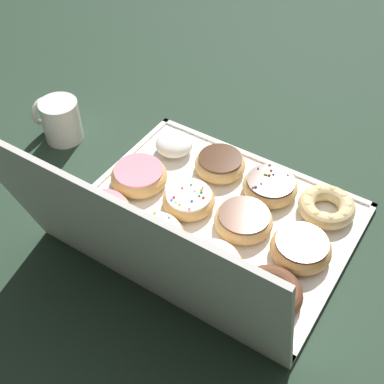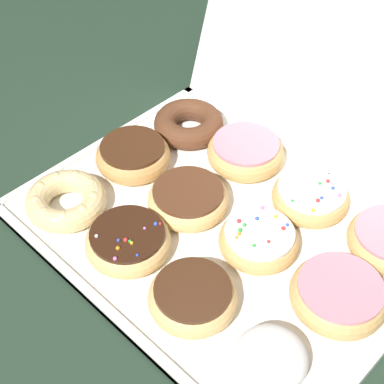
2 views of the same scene
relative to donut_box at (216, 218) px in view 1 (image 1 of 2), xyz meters
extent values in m
plane|color=#233828|center=(0.00, 0.00, -0.01)|extent=(3.00, 3.00, 0.00)
cube|color=white|center=(0.00, 0.00, 0.00)|extent=(0.53, 0.41, 0.01)
cube|color=white|center=(0.00, -0.20, 0.00)|extent=(0.53, 0.01, 0.01)
cube|color=white|center=(0.00, 0.20, 0.00)|extent=(0.53, 0.01, 0.01)
cube|color=white|center=(-0.26, 0.00, 0.00)|extent=(0.01, 0.41, 0.01)
cube|color=white|center=(0.26, 0.00, 0.00)|extent=(0.01, 0.41, 0.01)
cube|color=white|center=(0.00, 0.26, 0.18)|extent=(0.53, 0.12, 0.36)
torus|color=#EACC8C|center=(-0.18, -0.13, 0.02)|extent=(0.12, 0.12, 0.03)
sphere|color=#EACC8C|center=(-0.14, -0.13, 0.03)|extent=(0.02, 0.02, 0.02)
sphere|color=#EACC8C|center=(-0.15, -0.10, 0.03)|extent=(0.02, 0.02, 0.02)
sphere|color=#EACC8C|center=(-0.18, -0.09, 0.03)|extent=(0.02, 0.02, 0.02)
sphere|color=#EACC8C|center=(-0.20, -0.09, 0.03)|extent=(0.02, 0.02, 0.02)
sphere|color=#EACC8C|center=(-0.22, -0.11, 0.03)|extent=(0.02, 0.02, 0.02)
sphere|color=#EACC8C|center=(-0.22, -0.14, 0.03)|extent=(0.02, 0.02, 0.02)
sphere|color=#EACC8C|center=(-0.20, -0.16, 0.03)|extent=(0.02, 0.02, 0.02)
sphere|color=#EACC8C|center=(-0.18, -0.17, 0.03)|extent=(0.02, 0.02, 0.02)
sphere|color=#EACC8C|center=(-0.15, -0.15, 0.03)|extent=(0.02, 0.02, 0.02)
torus|color=#E5B770|center=(-0.06, -0.12, 0.02)|extent=(0.12, 0.12, 0.04)
cylinder|color=#381E11|center=(-0.06, -0.12, 0.04)|extent=(0.10, 0.10, 0.01)
sphere|color=green|center=(-0.05, -0.13, 0.04)|extent=(0.00, 0.00, 0.00)
sphere|color=orange|center=(-0.05, -0.14, 0.04)|extent=(0.01, 0.01, 0.01)
sphere|color=red|center=(-0.04, -0.08, 0.04)|extent=(0.00, 0.00, 0.00)
sphere|color=blue|center=(-0.04, -0.08, 0.04)|extent=(0.01, 0.01, 0.01)
sphere|color=pink|center=(-0.04, -0.16, 0.04)|extent=(0.01, 0.01, 0.01)
sphere|color=white|center=(-0.08, -0.15, 0.04)|extent=(0.01, 0.01, 0.01)
sphere|color=pink|center=(-0.05, -0.10, 0.04)|extent=(0.00, 0.00, 0.00)
sphere|color=blue|center=(-0.06, -0.13, 0.04)|extent=(0.00, 0.00, 0.00)
sphere|color=red|center=(-0.05, -0.13, 0.04)|extent=(0.01, 0.01, 0.01)
sphere|color=blue|center=(-0.02, -0.13, 0.04)|extent=(0.00, 0.00, 0.00)
sphere|color=yellow|center=(-0.04, -0.13, 0.04)|extent=(0.00, 0.00, 0.00)
torus|color=#E5B770|center=(0.06, -0.12, 0.02)|extent=(0.11, 0.11, 0.04)
cylinder|color=#472816|center=(0.06, -0.12, 0.04)|extent=(0.09, 0.09, 0.01)
ellipsoid|color=white|center=(0.18, -0.12, 0.03)|extent=(0.08, 0.08, 0.04)
torus|color=tan|center=(-0.18, 0.00, 0.02)|extent=(0.12, 0.12, 0.04)
cylinder|color=#472816|center=(-0.18, 0.00, 0.04)|extent=(0.10, 0.10, 0.01)
torus|color=#E5B770|center=(-0.06, -0.01, 0.02)|extent=(0.12, 0.12, 0.03)
cylinder|color=#59331E|center=(-0.06, -0.01, 0.04)|extent=(0.10, 0.10, 0.01)
torus|color=tan|center=(0.06, 0.01, 0.02)|extent=(0.11, 0.11, 0.03)
cylinder|color=white|center=(0.06, 0.01, 0.04)|extent=(0.09, 0.09, 0.01)
sphere|color=white|center=(0.07, 0.04, 0.04)|extent=(0.01, 0.01, 0.01)
sphere|color=green|center=(0.04, -0.01, 0.04)|extent=(0.01, 0.01, 0.01)
sphere|color=blue|center=(0.08, 0.04, 0.04)|extent=(0.00, 0.00, 0.00)
sphere|color=red|center=(0.08, 0.03, 0.04)|extent=(0.01, 0.01, 0.01)
sphere|color=yellow|center=(0.06, 0.04, 0.04)|extent=(0.01, 0.01, 0.01)
sphere|color=red|center=(0.03, 0.00, 0.04)|extent=(0.01, 0.01, 0.01)
sphere|color=pink|center=(0.04, 0.04, 0.04)|extent=(0.01, 0.01, 0.01)
sphere|color=green|center=(0.07, -0.02, 0.04)|extent=(0.00, 0.00, 0.00)
sphere|color=red|center=(0.08, 0.00, 0.04)|extent=(0.00, 0.00, 0.00)
sphere|color=white|center=(0.06, -0.01, 0.04)|extent=(0.01, 0.01, 0.01)
sphere|color=blue|center=(0.04, 0.02, 0.04)|extent=(0.01, 0.01, 0.01)
sphere|color=orange|center=(0.05, -0.02, 0.04)|extent=(0.00, 0.00, 0.00)
sphere|color=orange|center=(0.04, -0.02, 0.04)|extent=(0.01, 0.01, 0.01)
sphere|color=green|center=(0.04, 0.00, 0.04)|extent=(0.01, 0.01, 0.01)
torus|color=tan|center=(0.19, 0.01, 0.02)|extent=(0.12, 0.12, 0.04)
cylinder|color=pink|center=(0.19, 0.01, 0.04)|extent=(0.10, 0.10, 0.01)
torus|color=#59331E|center=(-0.18, 0.12, 0.02)|extent=(0.11, 0.11, 0.04)
torus|color=tan|center=(-0.07, 0.13, 0.02)|extent=(0.12, 0.12, 0.04)
cylinder|color=pink|center=(-0.07, 0.13, 0.04)|extent=(0.10, 0.10, 0.01)
torus|color=tan|center=(0.06, 0.12, 0.02)|extent=(0.11, 0.11, 0.03)
cylinder|color=white|center=(0.06, 0.12, 0.04)|extent=(0.10, 0.10, 0.01)
sphere|color=white|center=(0.05, 0.13, 0.04)|extent=(0.01, 0.01, 0.01)
sphere|color=blue|center=(0.08, 0.11, 0.04)|extent=(0.01, 0.01, 0.01)
sphere|color=red|center=(0.07, 0.15, 0.04)|extent=(0.01, 0.01, 0.01)
sphere|color=green|center=(0.06, 0.08, 0.04)|extent=(0.00, 0.00, 0.00)
sphere|color=blue|center=(0.06, 0.16, 0.04)|extent=(0.01, 0.01, 0.01)
sphere|color=yellow|center=(0.09, 0.09, 0.04)|extent=(0.01, 0.01, 0.01)
sphere|color=red|center=(0.08, 0.10, 0.04)|extent=(0.01, 0.01, 0.01)
sphere|color=white|center=(0.07, 0.16, 0.04)|extent=(0.01, 0.01, 0.01)
sphere|color=blue|center=(0.08, 0.14, 0.04)|extent=(0.01, 0.01, 0.01)
sphere|color=green|center=(0.06, 0.13, 0.04)|extent=(0.00, 0.00, 0.00)
sphere|color=pink|center=(0.10, 0.13, 0.04)|extent=(0.01, 0.01, 0.01)
torus|color=tan|center=(0.19, 0.13, 0.02)|extent=(0.11, 0.11, 0.03)
cylinder|color=pink|center=(0.19, 0.13, 0.04)|extent=(0.10, 0.10, 0.01)
cylinder|color=white|center=(0.44, -0.03, 0.05)|extent=(0.09, 0.09, 0.10)
cylinder|color=black|center=(0.44, -0.03, 0.09)|extent=(0.08, 0.08, 0.01)
torus|color=white|center=(0.49, -0.03, 0.05)|extent=(0.01, 0.07, 0.07)
camera|label=1|loc=(-0.34, 0.62, 0.79)|focal=48.72mm
camera|label=2|loc=(0.34, -0.41, 0.61)|focal=53.67mm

